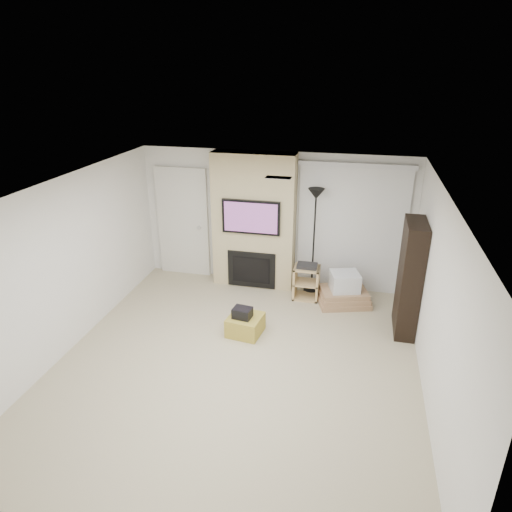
% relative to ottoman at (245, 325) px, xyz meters
% --- Properties ---
extents(floor, '(5.00, 5.50, 0.00)m').
position_rel_ottoman_xyz_m(floor, '(0.07, -0.78, -0.15)').
color(floor, '#B9AD8B').
rests_on(floor, ground).
extents(ceiling, '(5.00, 5.50, 0.00)m').
position_rel_ottoman_xyz_m(ceiling, '(0.07, -0.78, 2.35)').
color(ceiling, white).
rests_on(ceiling, wall_back).
extents(wall_back, '(5.00, 0.00, 2.50)m').
position_rel_ottoman_xyz_m(wall_back, '(0.07, 1.97, 1.10)').
color(wall_back, white).
rests_on(wall_back, ground).
extents(wall_front, '(5.00, 0.00, 2.50)m').
position_rel_ottoman_xyz_m(wall_front, '(0.07, -3.53, 1.10)').
color(wall_front, white).
rests_on(wall_front, ground).
extents(wall_left, '(0.00, 5.50, 2.50)m').
position_rel_ottoman_xyz_m(wall_left, '(-2.43, -0.78, 1.10)').
color(wall_left, white).
rests_on(wall_left, ground).
extents(wall_right, '(0.00, 5.50, 2.50)m').
position_rel_ottoman_xyz_m(wall_right, '(2.57, -0.78, 1.10)').
color(wall_right, white).
rests_on(wall_right, ground).
extents(hvac_vent, '(0.35, 0.18, 0.01)m').
position_rel_ottoman_xyz_m(hvac_vent, '(0.47, 0.02, 2.35)').
color(hvac_vent, silver).
rests_on(hvac_vent, ceiling).
extents(ottoman, '(0.56, 0.56, 0.30)m').
position_rel_ottoman_xyz_m(ottoman, '(0.00, 0.00, 0.00)').
color(ottoman, '#AB9736').
rests_on(ottoman, floor).
extents(black_bag, '(0.31, 0.26, 0.16)m').
position_rel_ottoman_xyz_m(black_bag, '(-0.04, -0.04, 0.23)').
color(black_bag, black).
rests_on(black_bag, ottoman).
extents(fireplace_wall, '(1.50, 0.47, 2.50)m').
position_rel_ottoman_xyz_m(fireplace_wall, '(-0.28, 1.76, 1.09)').
color(fireplace_wall, '#C7B584').
rests_on(fireplace_wall, floor).
extents(entry_door, '(1.02, 0.11, 2.14)m').
position_rel_ottoman_xyz_m(entry_door, '(-1.73, 1.93, 0.90)').
color(entry_door, silver).
rests_on(entry_door, floor).
extents(vertical_blinds, '(1.98, 0.10, 2.37)m').
position_rel_ottoman_xyz_m(vertical_blinds, '(1.47, 1.92, 1.12)').
color(vertical_blinds, silver).
rests_on(vertical_blinds, floor).
extents(floor_lamp, '(0.29, 0.29, 1.95)m').
position_rel_ottoman_xyz_m(floor_lamp, '(0.84, 1.68, 1.38)').
color(floor_lamp, black).
rests_on(floor_lamp, floor).
extents(av_stand, '(0.45, 0.38, 0.66)m').
position_rel_ottoman_xyz_m(av_stand, '(0.77, 1.39, 0.20)').
color(av_stand, tan).
rests_on(av_stand, floor).
extents(box_stack, '(1.02, 0.88, 0.58)m').
position_rel_ottoman_xyz_m(box_stack, '(1.44, 1.33, 0.07)').
color(box_stack, tan).
rests_on(box_stack, floor).
extents(bookshelf, '(0.30, 0.80, 1.80)m').
position_rel_ottoman_xyz_m(bookshelf, '(2.41, 0.68, 0.75)').
color(bookshelf, black).
rests_on(bookshelf, floor).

